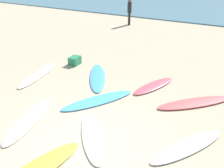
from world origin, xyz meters
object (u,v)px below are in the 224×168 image
(surfboard_0, at_px, (98,100))
(surfboard_9, at_px, (187,147))
(surfboard_3, at_px, (30,119))
(surfboard_10, at_px, (154,86))
(surfboard_7, at_px, (92,137))
(surfboard_1, at_px, (38,74))
(beach_cooler, at_px, (75,61))
(beachgoer_mid, at_px, (129,10))
(surfboard_2, at_px, (195,103))
(surfboard_8, at_px, (97,77))

(surfboard_0, distance_m, surfboard_9, 3.13)
(surfboard_3, xyz_separation_m, surfboard_10, (2.23, 3.67, 0.01))
(surfboard_3, xyz_separation_m, surfboard_7, (1.94, 0.23, 0.00))
(surfboard_0, bearing_deg, surfboard_1, -159.30)
(surfboard_9, height_order, beach_cooler, beach_cooler)
(beach_cooler, bearing_deg, surfboard_3, -69.50)
(surfboard_9, bearing_deg, surfboard_0, 14.92)
(surfboard_1, distance_m, surfboard_7, 4.50)
(surfboard_10, height_order, beachgoer_mid, beachgoer_mid)
(surfboard_3, bearing_deg, surfboard_9, -2.04)
(surfboard_1, xyz_separation_m, beach_cooler, (0.52, 1.63, 0.13))
(surfboard_1, distance_m, surfboard_2, 5.85)
(beach_cooler, bearing_deg, surfboard_2, -8.62)
(surfboard_2, distance_m, surfboard_10, 1.61)
(surfboard_0, relative_size, surfboard_1, 0.96)
(beach_cooler, bearing_deg, surfboard_7, -47.58)
(surfboard_1, relative_size, surfboard_9, 1.15)
(beachgoer_mid, relative_size, beach_cooler, 3.50)
(surfboard_8, height_order, beach_cooler, beach_cooler)
(surfboard_0, height_order, beach_cooler, beach_cooler)
(surfboard_9, bearing_deg, surfboard_7, 50.13)
(surfboard_7, bearing_deg, surfboard_8, 79.86)
(surfboard_8, relative_size, beach_cooler, 5.10)
(surfboard_0, distance_m, surfboard_7, 1.82)
(surfboard_7, relative_size, beachgoer_mid, 1.18)
(surfboard_10, height_order, beach_cooler, beach_cooler)
(surfboard_7, bearing_deg, surfboard_0, 77.34)
(surfboard_1, relative_size, surfboard_8, 1.00)
(surfboard_2, distance_m, beachgoer_mid, 10.95)
(beachgoer_mid, bearing_deg, surfboard_7, -11.87)
(beachgoer_mid, bearing_deg, surfboard_1, -29.27)
(surfboard_8, bearing_deg, beach_cooler, -56.13)
(surfboard_8, bearing_deg, surfboard_10, 156.58)
(beachgoer_mid, bearing_deg, surfboard_9, -1.50)
(surfboard_2, relative_size, beach_cooler, 5.03)
(surfboard_0, height_order, surfboard_9, surfboard_0)
(surfboard_8, relative_size, surfboard_10, 1.30)
(surfboard_3, height_order, beach_cooler, beach_cooler)
(surfboard_1, xyz_separation_m, surfboard_7, (3.96, -2.13, -0.00))
(beachgoer_mid, bearing_deg, surfboard_3, -20.76)
(surfboard_2, bearing_deg, surfboard_3, -95.27)
(surfboard_1, distance_m, beachgoer_mid, 9.61)
(surfboard_2, relative_size, beachgoer_mid, 1.44)
(surfboard_0, xyz_separation_m, surfboard_3, (-1.08, -1.84, -0.00))
(surfboard_1, bearing_deg, surfboard_10, 3.90)
(surfboard_3, bearing_deg, surfboard_1, 114.03)
(surfboard_7, xyz_separation_m, beach_cooler, (-3.44, 3.76, 0.14))
(surfboard_1, relative_size, beachgoer_mid, 1.47)
(surfboard_7, relative_size, surfboard_9, 0.93)
(surfboard_0, height_order, surfboard_1, surfboard_1)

